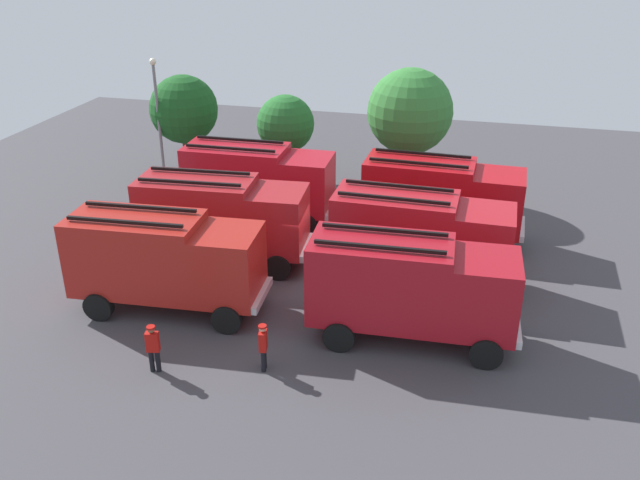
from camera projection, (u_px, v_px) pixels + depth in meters
The scene contains 14 objects.
ground_plane at pixel (320, 270), 28.72m from camera, with size 50.40×50.40×0.00m, color #423F44.
fire_truck_0 at pixel (165, 258), 24.98m from camera, with size 7.34×3.13×3.88m.
fire_truck_1 at pixel (411, 285), 23.14m from camera, with size 7.29×2.99×3.88m.
fire_truck_2 at pixel (222, 215), 28.55m from camera, with size 7.36×3.20×3.88m.
fire_truck_3 at pixel (420, 234), 26.88m from camera, with size 7.25×2.87×3.88m.
fire_truck_4 at pixel (258, 179), 32.51m from camera, with size 7.25×2.87×3.88m.
fire_truck_5 at pixel (442, 196), 30.58m from camera, with size 7.27×2.92×3.88m.
firefighter_0 at pixel (153, 346), 21.92m from camera, with size 0.46×0.33×1.72m.
firefighter_1 at pixel (263, 345), 22.01m from camera, with size 0.31×0.46×1.70m.
tree_0 at pixel (184, 110), 37.34m from camera, with size 3.75×3.75×5.81m.
tree_1 at pixel (285, 124), 36.99m from camera, with size 3.15×3.15×4.88m.
tree_2 at pixel (410, 112), 34.47m from camera, with size 4.35×4.35×6.75m.
traffic_cone_0 at pixel (371, 198), 35.09m from camera, with size 0.51×0.51×0.73m, color #F2600C.
lamppost at pixel (158, 114), 36.05m from camera, with size 0.36×0.36×6.95m.
Camera 1 is at (6.16, -24.63, 13.48)m, focal length 38.20 mm.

